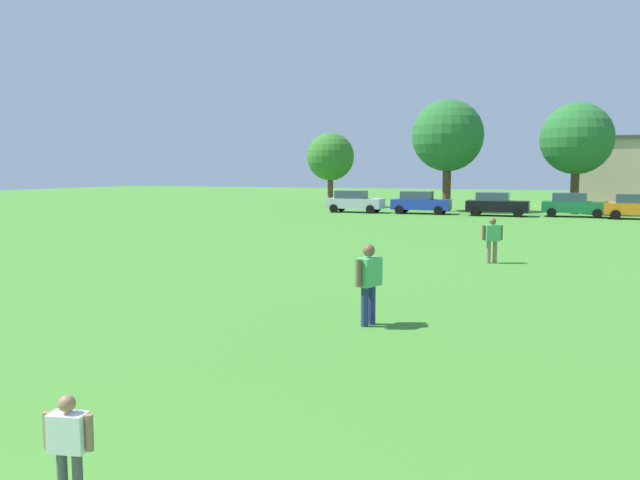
% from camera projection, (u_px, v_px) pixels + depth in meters
% --- Properties ---
extents(ground_plane, '(160.00, 160.00, 0.00)m').
position_uv_depth(ground_plane, '(456.00, 237.00, 31.79)').
color(ground_plane, '#42842D').
extents(child_kite_flyer, '(0.51, 0.27, 1.10)m').
position_uv_depth(child_kite_flyer, '(68.00, 440.00, 6.27)').
color(child_kite_flyer, '#4C4C51').
rests_on(child_kite_flyer, ground).
extents(adult_bystander, '(0.49, 0.78, 1.73)m').
position_uv_depth(adult_bystander, '(369.00, 277.00, 13.52)').
color(adult_bystander, navy).
rests_on(adult_bystander, ground).
extents(bystander_midfield, '(0.69, 0.51, 1.60)m').
position_uv_depth(bystander_midfield, '(492.00, 236.00, 22.64)').
color(bystander_midfield, '#8C7259').
rests_on(bystander_midfield, ground).
extents(parked_car_silver_0, '(4.30, 2.02, 1.68)m').
position_uv_depth(parked_car_silver_0, '(354.00, 201.00, 49.87)').
color(parked_car_silver_0, silver).
rests_on(parked_car_silver_0, ground).
extents(parked_car_blue_1, '(4.30, 2.02, 1.68)m').
position_uv_depth(parked_car_blue_1, '(420.00, 202.00, 48.31)').
color(parked_car_blue_1, '#1E38AD').
rests_on(parked_car_blue_1, ground).
extents(parked_car_black_2, '(4.30, 2.02, 1.68)m').
position_uv_depth(parked_car_black_2, '(496.00, 204.00, 46.03)').
color(parked_car_black_2, black).
rests_on(parked_car_black_2, ground).
extents(parked_car_green_3, '(4.30, 2.02, 1.68)m').
position_uv_depth(parked_car_green_3, '(573.00, 205.00, 45.06)').
color(parked_car_green_3, '#196B38').
rests_on(parked_car_green_3, ground).
extents(parked_car_orange_4, '(4.30, 2.02, 1.68)m').
position_uv_depth(parked_car_orange_4, '(638.00, 206.00, 42.91)').
color(parked_car_orange_4, orange).
rests_on(parked_car_orange_4, ground).
extents(tree_far_left, '(4.20, 4.20, 6.54)m').
position_uv_depth(tree_far_left, '(330.00, 157.00, 56.92)').
color(tree_far_left, brown).
rests_on(tree_far_left, ground).
extents(tree_center, '(5.65, 5.65, 8.80)m').
position_uv_depth(tree_center, '(448.00, 136.00, 50.78)').
color(tree_center, brown).
rests_on(tree_center, ground).
extents(tree_far_right, '(5.28, 5.28, 8.22)m').
position_uv_depth(tree_far_right, '(577.00, 139.00, 47.52)').
color(tree_far_right, brown).
rests_on(tree_far_right, ground).
extents(house_left, '(10.70, 9.03, 6.06)m').
position_uv_depth(house_left, '(639.00, 173.00, 55.54)').
color(house_left, beige).
rests_on(house_left, ground).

